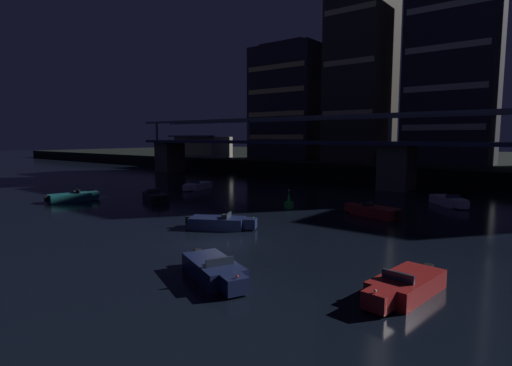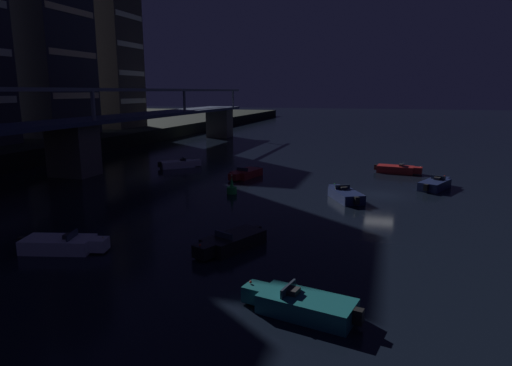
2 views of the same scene
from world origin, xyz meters
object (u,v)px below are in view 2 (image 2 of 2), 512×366
river_bridge (72,134)px  speedboat_mid_right (397,169)px  speedboat_near_center (435,184)px  speedboat_far_left (231,242)px  speedboat_near_left (62,244)px  speedboat_mid_center (246,174)px  tower_east_low (113,59)px  speedboat_far_center (302,305)px  speedboat_mid_left (345,195)px  speedboat_near_right (179,164)px  tower_east_tall (39,33)px  channel_buoy (232,188)px

river_bridge → speedboat_mid_right: (11.80, -33.74, -4.09)m
speedboat_near_center → speedboat_far_left: (-20.93, 12.92, 0.00)m
speedboat_near_left → speedboat_far_left: size_ratio=1.04×
speedboat_mid_center → speedboat_far_left: (-21.00, -6.01, 0.00)m
tower_east_low → speedboat_far_center: tower_east_low is taller
speedboat_mid_left → speedboat_far_left: size_ratio=0.98×
speedboat_near_right → tower_east_tall: bearing=69.8°
tower_east_tall → speedboat_near_center: 60.95m
speedboat_mid_center → speedboat_mid_right: same height
river_bridge → speedboat_near_left: size_ratio=17.74×
speedboat_mid_right → speedboat_far_center: same height
speedboat_mid_center → speedboat_far_left: bearing=-164.0°
tower_east_low → speedboat_far_left: 67.75m
speedboat_near_center → speedboat_mid_right: same height
speedboat_near_right → tower_east_low: bearing=44.9°
river_bridge → speedboat_near_left: 25.31m
speedboat_far_left → tower_east_tall: bearing=51.3°
speedboat_near_right → speedboat_far_center: same height
speedboat_far_center → speedboat_far_left: bearing=40.1°
speedboat_near_center → speedboat_near_right: 28.84m
speedboat_near_center → speedboat_mid_left: 10.37m
tower_east_low → speedboat_near_right: 40.03m
speedboat_near_left → speedboat_mid_center: 24.44m
speedboat_near_left → speedboat_mid_center: (24.23, -3.17, 0.00)m
speedboat_mid_left → speedboat_mid_right: same height
speedboat_far_center → tower_east_low: bearing=39.5°
tower_east_low → speedboat_mid_right: (-22.59, -51.55, -14.56)m
river_bridge → tower_east_low: tower_east_low is taller
river_bridge → speedboat_near_left: (-19.96, -15.02, -4.09)m
speedboat_near_center → speedboat_far_left: bearing=148.3°
river_bridge → speedboat_mid_center: bearing=-76.8°
speedboat_near_center → speedboat_near_right: same height
tower_east_low → channel_buoy: bearing=-135.4°
river_bridge → speedboat_far_left: size_ratio=18.38×
tower_east_tall → tower_east_low: bearing=-6.3°
channel_buoy → speedboat_near_left: bearing=165.3°
speedboat_near_left → speedboat_mid_left: (17.27, -14.35, 0.00)m
river_bridge → speedboat_far_center: river_bridge is taller
speedboat_far_center → speedboat_mid_center: bearing=22.6°
speedboat_near_right → speedboat_far_left: size_ratio=0.90×
river_bridge → tower_east_low: bearing=27.4°
speedboat_mid_left → speedboat_far_left: same height
speedboat_mid_right → channel_buoy: size_ratio=2.97×
speedboat_far_left → channel_buoy: size_ratio=2.85×
river_bridge → speedboat_mid_right: bearing=-70.7°
river_bridge → speedboat_mid_left: (-2.69, -29.37, -4.09)m
tower_east_tall → speedboat_near_right: (-10.34, -28.09, -17.39)m
tower_east_tall → speedboat_far_center: size_ratio=6.04×
tower_east_tall → speedboat_near_left: tower_east_tall is taller
speedboat_near_center → speedboat_near_right: size_ratio=1.10×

